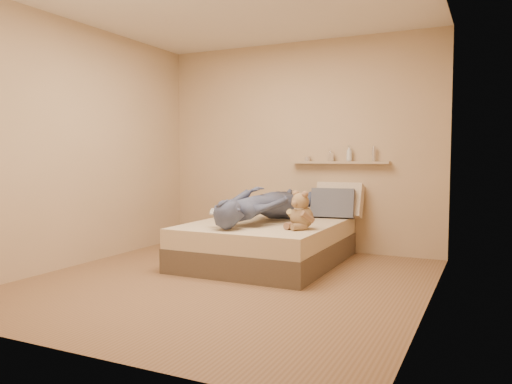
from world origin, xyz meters
The scene contains 10 objects.
room centered at (0.00, 0.00, 1.30)m, with size 3.80×3.80×3.80m.
bed centered at (0.00, 0.93, 0.22)m, with size 1.50×1.90×0.45m.
game_console centered at (-0.26, 0.33, 0.61)m, with size 0.20×0.12×0.06m.
teddy_bear centered at (0.52, 0.58, 0.61)m, with size 0.31×0.32×0.39m.
dark_plush centered at (-0.45, 1.31, 0.56)m, with size 0.16×0.16×0.25m.
pillow_cream centered at (0.58, 1.76, 0.65)m, with size 0.55×0.16×0.40m, color beige.
pillow_grey centered at (0.54, 1.62, 0.62)m, with size 0.50×0.14×0.34m, color #555A67.
person centered at (-0.03, 0.91, 0.65)m, with size 0.60×1.65×0.40m, color #4D5679.
wall_shelf centered at (0.55, 1.84, 1.10)m, with size 1.20×0.12×0.03m, color tan.
shelf_bottles centered at (0.56, 1.84, 1.19)m, with size 0.88×0.10×0.19m.
Camera 1 is at (2.23, -4.04, 1.16)m, focal length 35.00 mm.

